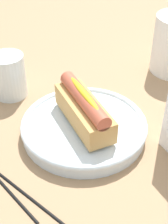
% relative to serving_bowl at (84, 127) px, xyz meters
% --- Properties ---
extents(ground_plane, '(2.40, 2.40, 0.00)m').
position_rel_serving_bowl_xyz_m(ground_plane, '(-0.02, -0.01, -0.02)').
color(ground_plane, '#9E7A56').
extents(serving_bowl, '(0.23, 0.23, 0.03)m').
position_rel_serving_bowl_xyz_m(serving_bowl, '(0.00, 0.00, 0.00)').
color(serving_bowl, silver).
rests_on(serving_bowl, ground_plane).
extents(hotdog_front, '(0.16, 0.09, 0.06)m').
position_rel_serving_bowl_xyz_m(hotdog_front, '(0.00, -0.00, 0.04)').
color(hotdog_front, tan).
rests_on(hotdog_front, serving_bowl).
extents(water_glass, '(0.07, 0.07, 0.09)m').
position_rel_serving_bowl_xyz_m(water_glass, '(-0.19, -0.03, 0.02)').
color(water_glass, white).
rests_on(water_glass, ground_plane).
extents(chopstick_near, '(0.22, 0.03, 0.01)m').
position_rel_serving_bowl_xyz_m(chopstick_near, '(0.02, -0.16, -0.01)').
color(chopstick_near, black).
rests_on(chopstick_near, ground_plane).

